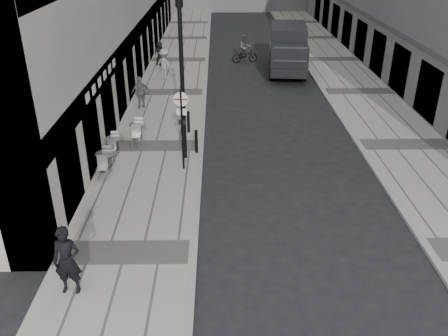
{
  "coord_description": "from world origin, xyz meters",
  "views": [
    {
      "loc": [
        0.74,
        -8.64,
        8.61
      ],
      "look_at": [
        0.95,
        5.6,
        1.4
      ],
      "focal_mm": 38.0,
      "sensor_mm": 36.0,
      "label": 1
    }
  ],
  "objects_px": {
    "walking_man": "(67,261)",
    "panel_van": "(288,47)",
    "lamppost": "(182,74)",
    "cyclist": "(245,52)",
    "sign_post": "(182,119)"
  },
  "relations": [
    {
      "from": "walking_man",
      "to": "cyclist",
      "type": "relative_size",
      "value": 0.98
    },
    {
      "from": "lamppost",
      "to": "panel_van",
      "type": "distance_m",
      "value": 15.0
    },
    {
      "from": "sign_post",
      "to": "lamppost",
      "type": "height_order",
      "value": "lamppost"
    },
    {
      "from": "panel_van",
      "to": "cyclist",
      "type": "relative_size",
      "value": 3.23
    },
    {
      "from": "lamppost",
      "to": "cyclist",
      "type": "height_order",
      "value": "lamppost"
    },
    {
      "from": "lamppost",
      "to": "cyclist",
      "type": "bearing_deg",
      "value": 78.32
    },
    {
      "from": "sign_post",
      "to": "panel_van",
      "type": "xyz_separation_m",
      "value": [
        6.03,
        14.59,
        -0.56
      ]
    },
    {
      "from": "walking_man",
      "to": "panel_van",
      "type": "height_order",
      "value": "panel_van"
    },
    {
      "from": "walking_man",
      "to": "lamppost",
      "type": "distance_m",
      "value": 8.83
    },
    {
      "from": "panel_van",
      "to": "cyclist",
      "type": "bearing_deg",
      "value": 143.01
    },
    {
      "from": "lamppost",
      "to": "panel_van",
      "type": "height_order",
      "value": "lamppost"
    },
    {
      "from": "walking_man",
      "to": "panel_van",
      "type": "bearing_deg",
      "value": 69.83
    },
    {
      "from": "sign_post",
      "to": "panel_van",
      "type": "height_order",
      "value": "sign_post"
    },
    {
      "from": "walking_man",
      "to": "sign_post",
      "type": "height_order",
      "value": "sign_post"
    },
    {
      "from": "panel_van",
      "to": "cyclist",
      "type": "distance_m",
      "value": 3.79
    }
  ]
}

